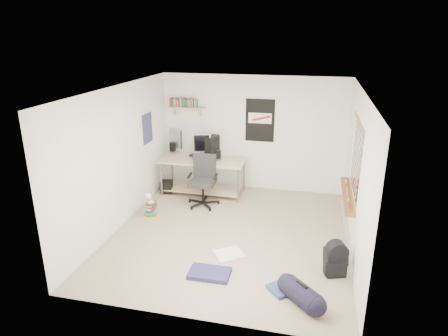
% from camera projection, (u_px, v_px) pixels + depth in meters
% --- Properties ---
extents(floor, '(4.00, 4.50, 0.01)m').
position_uv_depth(floor, '(230.00, 234.00, 7.00)').
color(floor, gray).
rests_on(floor, ground).
extents(ceiling, '(4.00, 4.50, 0.01)m').
position_uv_depth(ceiling, '(231.00, 89.00, 6.18)').
color(ceiling, white).
rests_on(ceiling, ground).
extents(back_wall, '(4.00, 0.01, 2.50)m').
position_uv_depth(back_wall, '(253.00, 133.00, 8.67)').
color(back_wall, silver).
rests_on(back_wall, ground).
extents(left_wall, '(0.01, 4.50, 2.50)m').
position_uv_depth(left_wall, '(120.00, 158.00, 7.03)').
color(left_wall, silver).
rests_on(left_wall, ground).
extents(right_wall, '(0.01, 4.50, 2.50)m').
position_uv_depth(right_wall, '(357.00, 176.00, 6.16)').
color(right_wall, silver).
rests_on(right_wall, ground).
extents(desk, '(1.82, 0.84, 0.82)m').
position_uv_depth(desk, '(203.00, 177.00, 8.62)').
color(desk, '#D0B490').
rests_on(desk, floor).
extents(monitor_left, '(0.37, 0.29, 0.42)m').
position_uv_depth(monitor_left, '(176.00, 142.00, 8.86)').
color(monitor_left, '#9C9BA0').
rests_on(monitor_left, desk).
extents(monitor_right, '(0.37, 0.18, 0.40)m').
position_uv_depth(monitor_right, '(202.00, 146.00, 8.56)').
color(monitor_right, '#A8A7AC').
rests_on(monitor_right, desk).
extents(pc_tower, '(0.28, 0.41, 0.40)m').
position_uv_depth(pc_tower, '(212.00, 145.00, 8.66)').
color(pc_tower, black).
rests_on(pc_tower, desk).
extents(keyboard, '(0.45, 0.21, 0.02)m').
position_uv_depth(keyboard, '(199.00, 156.00, 8.54)').
color(keyboard, black).
rests_on(keyboard, desk).
extents(speaker_left, '(0.12, 0.12, 0.20)m').
position_uv_depth(speaker_left, '(173.00, 147.00, 8.87)').
color(speaker_left, black).
rests_on(speaker_left, desk).
extents(speaker_right, '(0.09, 0.09, 0.18)m').
position_uv_depth(speaker_right, '(218.00, 154.00, 8.37)').
color(speaker_right, black).
rests_on(speaker_right, desk).
extents(office_chair, '(0.73, 0.73, 1.03)m').
position_uv_depth(office_chair, '(203.00, 183.00, 7.98)').
color(office_chair, '#242426').
rests_on(office_chair, floor).
extents(wall_shelf, '(0.80, 0.22, 0.24)m').
position_uv_depth(wall_shelf, '(187.00, 107.00, 8.70)').
color(wall_shelf, tan).
rests_on(wall_shelf, back_wall).
extents(poster_back_wall, '(0.62, 0.03, 0.92)m').
position_uv_depth(poster_back_wall, '(260.00, 120.00, 8.51)').
color(poster_back_wall, black).
rests_on(poster_back_wall, back_wall).
extents(poster_left_wall, '(0.02, 0.42, 0.60)m').
position_uv_depth(poster_left_wall, '(147.00, 128.00, 8.04)').
color(poster_left_wall, navy).
rests_on(poster_left_wall, left_wall).
extents(window, '(0.10, 1.50, 1.26)m').
position_uv_depth(window, '(354.00, 157.00, 6.38)').
color(window, brown).
rests_on(window, right_wall).
extents(baseboard_heater, '(0.08, 2.50, 0.18)m').
position_uv_depth(baseboard_heater, '(345.00, 233.00, 6.82)').
color(baseboard_heater, '#B7B2A8').
rests_on(baseboard_heater, floor).
extents(backpack, '(0.38, 0.34, 0.42)m').
position_uv_depth(backpack, '(336.00, 262.00, 5.78)').
color(backpack, black).
rests_on(backpack, floor).
extents(duffel_bag, '(0.39, 0.39, 0.55)m').
position_uv_depth(duffel_bag, '(301.00, 294.00, 5.16)').
color(duffel_bag, black).
rests_on(duffel_bag, floor).
extents(tshirt, '(0.58, 0.56, 0.04)m').
position_uv_depth(tshirt, '(229.00, 254.00, 6.31)').
color(tshirt, silver).
rests_on(tshirt, floor).
extents(jeans_a, '(0.60, 0.39, 0.06)m').
position_uv_depth(jeans_a, '(209.00, 273.00, 5.79)').
color(jeans_a, '#232350').
rests_on(jeans_a, floor).
extents(jeans_b, '(0.54, 0.53, 0.05)m').
position_uv_depth(jeans_b, '(285.00, 288.00, 5.48)').
color(jeans_b, navy).
rests_on(jeans_b, floor).
extents(book_stack, '(0.46, 0.41, 0.27)m').
position_uv_depth(book_stack, '(151.00, 208.00, 7.62)').
color(book_stack, brown).
rests_on(book_stack, floor).
extents(desk_lamp, '(0.14, 0.22, 0.21)m').
position_uv_depth(desk_lamp, '(151.00, 198.00, 7.53)').
color(desk_lamp, white).
rests_on(desk_lamp, book_stack).
extents(subwoofer, '(0.26, 0.26, 0.26)m').
position_uv_depth(subwoofer, '(167.00, 187.00, 8.71)').
color(subwoofer, black).
rests_on(subwoofer, floor).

